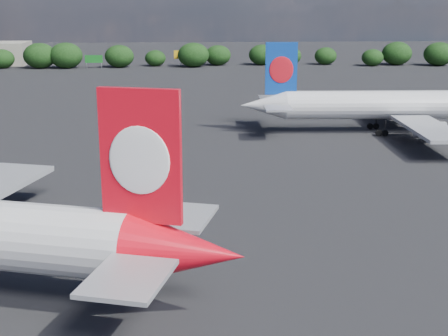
{
  "coord_description": "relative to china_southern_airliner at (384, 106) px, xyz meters",
  "views": [
    {
      "loc": [
        12.29,
        -43.37,
        23.05
      ],
      "look_at": [
        16.0,
        12.0,
        8.0
      ],
      "focal_mm": 50.0,
      "sensor_mm": 36.0,
      "label": 1
    }
  ],
  "objects": [
    {
      "name": "billboard_yellow",
      "position": [
        -35.82,
        118.2,
        -0.99
      ],
      "size": [
        5.0,
        0.3,
        5.5
      ],
      "color": "gold",
      "rests_on": "ground"
    },
    {
      "name": "horizon_treeline",
      "position": [
        -42.78,
        115.01,
        -0.97
      ],
      "size": [
        205.83,
        15.66,
        8.8
      ],
      "color": "black",
      "rests_on": "ground"
    },
    {
      "name": "china_southern_airliner",
      "position": [
        0.0,
        0.0,
        0.0
      ],
      "size": [
        48.83,
        46.39,
        15.95
      ],
      "color": "silver",
      "rests_on": "ground"
    },
    {
      "name": "highway_sign",
      "position": [
        -65.82,
        112.2,
        -1.73
      ],
      "size": [
        6.0,
        0.3,
        4.5
      ],
      "color": "#135F1B",
      "rests_on": "ground"
    },
    {
      "name": "ground",
      "position": [
        -47.82,
        -3.8,
        -4.86
      ],
      "size": [
        500.0,
        500.0,
        0.0
      ],
      "primitive_type": "plane",
      "color": "black",
      "rests_on": "ground"
    }
  ]
}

